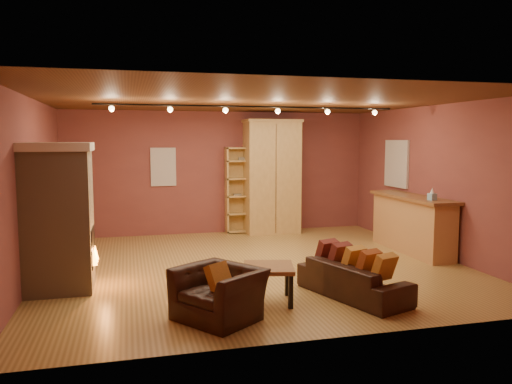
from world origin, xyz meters
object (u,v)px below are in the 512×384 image
object	(u,v)px
bar_counter	(412,223)
loveseat	(353,272)
armchair	(219,285)
coffee_table	(269,271)
bookcase	(243,189)
fireplace	(59,217)
armoire	(272,176)

from	to	relation	value
bar_counter	loveseat	world-z (taller)	bar_counter
armchair	coffee_table	bearing A→B (deg)	84.53
coffee_table	bookcase	bearing A→B (deg)	80.94
bar_counter	armchair	xyz separation A→B (m)	(-4.25, -2.66, -0.13)
fireplace	bookcase	size ratio (longest dim) A/B	1.07
armoire	bar_counter	world-z (taller)	armoire
bar_counter	coffee_table	distance (m)	4.14
bookcase	armchair	distance (m)	5.74
fireplace	bookcase	bearing A→B (deg)	46.55
fireplace	coffee_table	xyz separation A→B (m)	(2.74, -1.30, -0.64)
armoire	bar_counter	xyz separation A→B (m)	(2.05, -2.61, -0.76)
bookcase	armoire	world-z (taller)	armoire
bookcase	coffee_table	world-z (taller)	bookcase
armoire	loveseat	distance (m)	5.00
bookcase	bar_counter	distance (m)	3.94
fireplace	armoire	size ratio (longest dim) A/B	0.81
bar_counter	coffee_table	xyz separation A→B (m)	(-3.50, -2.20, -0.13)
loveseat	fireplace	bearing A→B (deg)	51.73
bookcase	coffee_table	xyz separation A→B (m)	(-0.80, -5.04, -0.59)
armoire	armchair	xyz separation A→B (m)	(-2.20, -5.27, -0.89)
fireplace	bookcase	xyz separation A→B (m)	(3.55, 3.74, -0.05)
armoire	armchair	size ratio (longest dim) A/B	2.29
bar_counter	bookcase	bearing A→B (deg)	133.52
bookcase	armoire	size ratio (longest dim) A/B	0.76
armoire	bookcase	bearing A→B (deg)	160.58
armoire	armchair	world-z (taller)	armoire
loveseat	coffee_table	size ratio (longest dim) A/B	2.21
bar_counter	armchair	distance (m)	5.02
bar_counter	armoire	bearing A→B (deg)	128.14
bar_counter	loveseat	xyz separation A→B (m)	(-2.31, -2.29, -0.21)
armoire	coffee_table	world-z (taller)	armoire
bookcase	loveseat	world-z (taller)	bookcase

